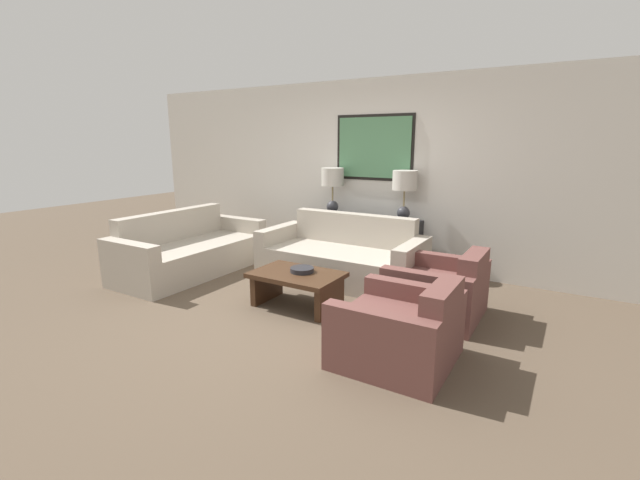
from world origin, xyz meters
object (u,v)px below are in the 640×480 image
Objects in this scene: table_lamp_left at (333,182)px; table_lamp_right at (405,186)px; couch_by_back_wall at (342,259)px; armchair_near_back_wall at (439,292)px; console_table at (366,242)px; coffee_table at (297,282)px; decorative_bowl at (302,270)px; armchair_near_camera at (400,332)px; couch_by_side at (190,252)px.

table_lamp_right is at bearing 0.00° from table_lamp_left.
couch_by_back_wall is 2.33× the size of armchair_near_back_wall.
console_table is 2.31× the size of table_lamp_right.
couch_by_back_wall is 1.11m from coffee_table.
couch_by_back_wall is 2.20× the size of coffee_table.
armchair_near_camera is (1.37, -0.61, -0.16)m from decorative_bowl.
console_table is at bearing 92.20° from decorative_bowl.
console_table is 2.31× the size of table_lamp_left.
console_table is 1.74× the size of armchair_near_camera.
armchair_near_back_wall reaches higher than decorative_bowl.
table_lamp_right is 0.75× the size of armchair_near_back_wall.
couch_by_side is 2.33× the size of armchair_near_camera.
armchair_near_camera is at bearing -90.00° from armchair_near_back_wall.
coffee_table is at bearing -88.98° from console_table.
armchair_near_camera is at bearing -58.96° from console_table.
table_lamp_right is 3.09m from couch_by_side.
decorative_bowl is at bearing 155.88° from armchair_near_camera.
coffee_table is 1.51m from armchair_near_back_wall.
armchair_near_camera is at bearing -50.16° from table_lamp_left.
table_lamp_left reaches higher than coffee_table.
console_table is 1.92m from armchair_near_back_wall.
couch_by_back_wall reaches higher than armchair_near_camera.
table_lamp_left is 3.24m from armchair_near_camera.
couch_by_back_wall is 1.06m from decorative_bowl.
couch_by_side is 8.15× the size of decorative_bowl.
coffee_table is at bearing -105.97° from table_lamp_right.
couch_by_back_wall is (-0.55, -0.72, -0.91)m from table_lamp_right.
armchair_near_back_wall is (0.88, -1.27, -0.94)m from table_lamp_right.
table_lamp_left is 2.04m from decorative_bowl.
couch_by_back_wall is at bearing 93.69° from decorative_bowl.
decorative_bowl is 1.47m from armchair_near_back_wall.
table_lamp_right is 2.63× the size of decorative_bowl.
couch_by_side reaches higher than console_table.
table_lamp_right is at bearing 0.00° from console_table.
console_table reaches higher than decorative_bowl.
decorative_bowl is (0.07, -1.05, 0.13)m from couch_by_back_wall.
table_lamp_left is 0.32× the size of couch_by_back_wall.
armchair_near_back_wall is at bearing -32.44° from table_lamp_left.
armchair_near_camera reaches higher than decorative_bowl.
couch_by_side is at bearing -158.07° from couch_by_back_wall.
couch_by_back_wall is 8.15× the size of decorative_bowl.
table_lamp_left is 2.54m from armchair_near_back_wall.
coffee_table is (0.59, -1.83, -0.92)m from table_lamp_left.
decorative_bowl is (2.04, -0.26, 0.13)m from couch_by_side.
couch_by_side is at bearing -149.10° from table_lamp_right.
armchair_near_camera reaches higher than coffee_table.
table_lamp_right is at bearing 30.90° from couch_by_side.
decorative_bowl is (0.04, 0.05, 0.14)m from coffee_table.
console_table is 1.74× the size of armchair_near_back_wall.
table_lamp_right is 0.71× the size of coffee_table.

